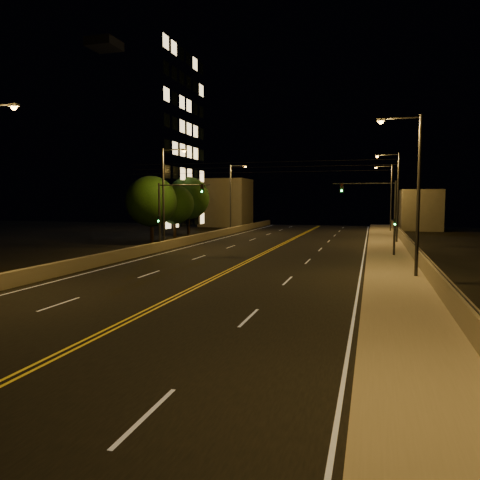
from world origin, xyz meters
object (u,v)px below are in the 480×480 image
(streetlight_5, at_px, (166,192))
(streetlight_3, at_px, (389,194))
(tree_1, at_px, (174,204))
(streetlight_6, at_px, (232,194))
(streetlight_2, at_px, (395,192))
(building_tower, at_px, (107,142))
(tree_0, at_px, (151,201))
(traffic_signal_right, at_px, (382,210))
(streetlight_1, at_px, (414,187))
(tree_2, at_px, (188,198))
(traffic_signal_left, at_px, (169,208))

(streetlight_5, bearing_deg, streetlight_3, 53.56)
(streetlight_5, xyz_separation_m, tree_1, (-4.52, 12.20, -1.37))
(streetlight_5, xyz_separation_m, streetlight_6, (0.00, 22.19, 0.00))
(streetlight_2, xyz_separation_m, streetlight_5, (-21.47, -10.74, 0.00))
(streetlight_2, xyz_separation_m, building_tower, (-38.59, 6.87, 7.29))
(streetlight_3, bearing_deg, streetlight_5, -126.44)
(tree_0, bearing_deg, streetlight_6, 79.35)
(streetlight_3, bearing_deg, tree_1, -147.00)
(tree_0, bearing_deg, tree_1, 97.24)
(streetlight_6, xyz_separation_m, tree_0, (-3.45, -18.37, -0.96))
(traffic_signal_right, height_order, building_tower, building_tower)
(streetlight_1, height_order, streetlight_3, same)
(tree_2, bearing_deg, building_tower, -175.79)
(streetlight_2, height_order, building_tower, building_tower)
(streetlight_2, height_order, tree_1, streetlight_2)
(streetlight_3, distance_m, traffic_signal_left, 37.01)
(tree_1, bearing_deg, tree_0, -82.76)
(traffic_signal_right, xyz_separation_m, tree_1, (-24.47, 13.99, 0.21))
(tree_0, xyz_separation_m, tree_2, (-1.76, 14.66, 0.38))
(streetlight_2, distance_m, tree_0, 25.88)
(streetlight_3, bearing_deg, traffic_signal_right, -92.81)
(traffic_signal_left, relative_size, tree_1, 0.95)
(streetlight_2, xyz_separation_m, tree_1, (-25.99, 1.46, -1.37))
(streetlight_2, bearing_deg, streetlight_5, -153.42)
(streetlight_1, bearing_deg, tree_0, 146.98)
(streetlight_1, height_order, streetlight_5, same)
(tree_1, bearing_deg, streetlight_5, -69.68)
(streetlight_5, distance_m, traffic_signal_left, 2.64)
(streetlight_1, distance_m, streetlight_3, 41.45)
(traffic_signal_left, distance_m, tree_0, 7.26)
(streetlight_5, height_order, tree_0, streetlight_5)
(streetlight_6, bearing_deg, tree_1, -114.33)
(streetlight_5, height_order, tree_1, streetlight_5)
(streetlight_5, bearing_deg, tree_1, 110.32)
(building_tower, relative_size, tree_0, 3.67)
(traffic_signal_left, height_order, tree_1, tree_1)
(streetlight_1, distance_m, streetlight_5, 24.78)
(traffic_signal_right, relative_size, building_tower, 0.24)
(streetlight_3, bearing_deg, building_tower, -163.46)
(streetlight_1, distance_m, traffic_signal_right, 10.81)
(streetlight_3, distance_m, tree_1, 31.02)
(building_tower, distance_m, tree_2, 14.29)
(streetlight_5, bearing_deg, streetlight_2, 26.58)
(streetlight_2, distance_m, traffic_signal_right, 12.72)
(streetlight_1, distance_m, traffic_signal_left, 23.00)
(streetlight_1, relative_size, tree_2, 1.23)
(streetlight_5, bearing_deg, tree_2, 105.76)
(streetlight_5, height_order, traffic_signal_right, streetlight_5)
(streetlight_1, bearing_deg, streetlight_3, 90.00)
(streetlight_1, distance_m, streetlight_2, 23.11)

